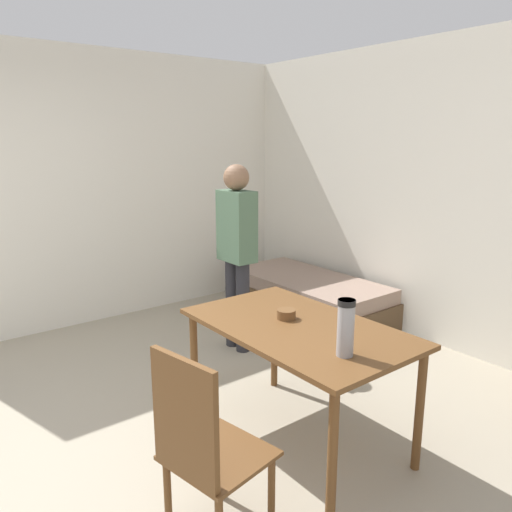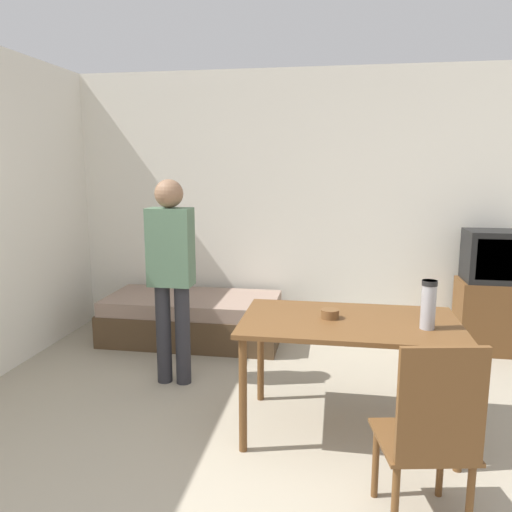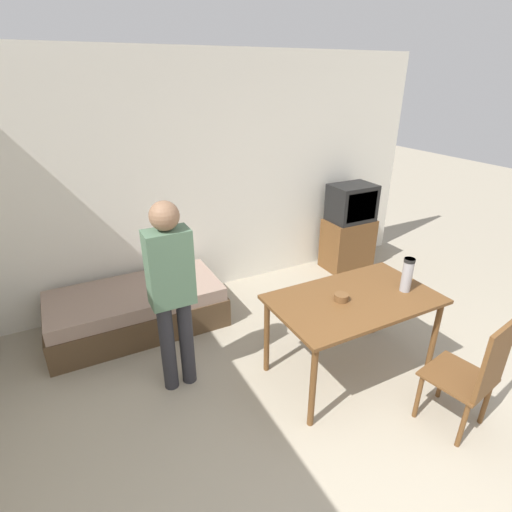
{
  "view_description": "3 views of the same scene",
  "coord_description": "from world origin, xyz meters",
  "views": [
    {
      "loc": [
        2.54,
        -0.73,
        1.85
      ],
      "look_at": [
        -0.48,
        1.62,
        0.94
      ],
      "focal_mm": 35.0,
      "sensor_mm": 36.0,
      "label": 1
    },
    {
      "loc": [
        0.41,
        -1.94,
        1.73
      ],
      "look_at": [
        -0.19,
        1.65,
        1.08
      ],
      "focal_mm": 35.0,
      "sensor_mm": 36.0,
      "label": 2
    },
    {
      "loc": [
        -1.53,
        -0.97,
        2.46
      ],
      "look_at": [
        -0.05,
        1.9,
        0.97
      ],
      "focal_mm": 28.0,
      "sensor_mm": 36.0,
      "label": 3
    }
  ],
  "objects": [
    {
      "name": "daybed",
      "position": [
        -1.01,
        2.72,
        0.22
      ],
      "size": [
        1.75,
        0.83,
        0.45
      ],
      "color": "#4C3823",
      "rests_on": "ground_plane"
    },
    {
      "name": "dining_table",
      "position": [
        0.5,
        1.18,
        0.68
      ],
      "size": [
        1.38,
        0.82,
        0.77
      ],
      "color": "brown",
      "rests_on": "ground_plane"
    },
    {
      "name": "wooden_chair",
      "position": [
        0.86,
        0.28,
        0.53
      ],
      "size": [
        0.5,
        0.5,
        0.98
      ],
      "color": "brown",
      "rests_on": "ground_plane"
    },
    {
      "name": "tv",
      "position": [
        1.86,
        2.89,
        0.56
      ],
      "size": [
        0.63,
        0.43,
        1.15
      ],
      "color": "brown",
      "rests_on": "ground_plane"
    },
    {
      "name": "mate_bowl",
      "position": [
        0.37,
        1.2,
        0.79
      ],
      "size": [
        0.12,
        0.12,
        0.06
      ],
      "color": "brown",
      "rests_on": "dining_table"
    },
    {
      "name": "thermos_flask",
      "position": [
        0.96,
        1.08,
        0.93
      ],
      "size": [
        0.09,
        0.09,
        0.3
      ],
      "color": "#99999E",
      "rests_on": "dining_table"
    },
    {
      "name": "person_standing",
      "position": [
        -0.88,
        1.72,
        0.95
      ],
      "size": [
        0.34,
        0.22,
        1.64
      ],
      "color": "#28282D",
      "rests_on": "ground_plane"
    },
    {
      "name": "wall_back",
      "position": [
        0.0,
        3.24,
        1.35
      ],
      "size": [
        5.7,
        0.06,
        2.7
      ],
      "color": "silver",
      "rests_on": "ground_plane"
    }
  ]
}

